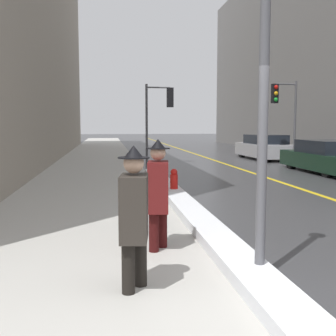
# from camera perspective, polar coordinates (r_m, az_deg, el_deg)

# --- Properties ---
(ground_plane) EXTENTS (160.00, 160.00, 0.00)m
(ground_plane) POSITION_cam_1_polar(r_m,az_deg,el_deg) (4.24, 14.09, -19.92)
(ground_plane) COLOR #38383A
(sidewalk_slab) EXTENTS (4.00, 80.00, 0.01)m
(sidewalk_slab) POSITION_cam_1_polar(r_m,az_deg,el_deg) (18.62, -9.78, 0.16)
(sidewalk_slab) COLOR #B2AFA8
(sidewalk_slab) RESTS_ON ground
(road_centre_stripe) EXTENTS (0.16, 80.00, 0.00)m
(road_centre_stripe) POSITION_cam_1_polar(r_m,az_deg,el_deg) (19.40, 8.22, 0.41)
(road_centre_stripe) COLOR gold
(road_centre_stripe) RESTS_ON ground
(snow_bank_curb) EXTENTS (0.53, 13.06, 0.18)m
(snow_bank_curb) POSITION_cam_1_polar(r_m,az_deg,el_deg) (9.40, 2.01, -4.81)
(snow_bank_curb) COLOR white
(snow_bank_curb) RESTS_ON ground
(building_facade_right) EXTENTS (6.00, 36.00, 13.54)m
(building_facade_right) POSITION_cam_1_polar(r_m,az_deg,el_deg) (29.76, 21.81, 15.02)
(building_facade_right) COLOR slate
(building_facade_right) RESTS_ON ground
(lamp_post) EXTENTS (0.28, 0.28, 4.42)m
(lamp_post) POSITION_cam_1_polar(r_m,az_deg,el_deg) (5.08, 12.94, 15.35)
(lamp_post) COLOR #515156
(lamp_post) RESTS_ON ground
(traffic_light_near) EXTENTS (1.31, 0.32, 3.69)m
(traffic_light_near) POSITION_cam_1_polar(r_m,az_deg,el_deg) (19.74, -0.93, 8.31)
(traffic_light_near) COLOR #515156
(traffic_light_near) RESTS_ON ground
(traffic_light_far) EXTENTS (1.31, 0.38, 3.89)m
(traffic_light_far) POSITION_cam_1_polar(r_m,az_deg,el_deg) (20.86, 15.31, 8.37)
(traffic_light_far) COLOR #515156
(traffic_light_far) RESTS_ON ground
(pedestrian_nearside) EXTENTS (0.36, 0.53, 1.61)m
(pedestrian_nearside) POSITION_cam_1_polar(r_m,az_deg,el_deg) (4.63, -4.61, -6.00)
(pedestrian_nearside) COLOR black
(pedestrian_nearside) RESTS_ON ground
(pedestrian_with_shoulder_bag) EXTENTS (0.36, 0.73, 1.63)m
(pedestrian_with_shoulder_bag) POSITION_cam_1_polar(r_m,az_deg,el_deg) (6.11, -1.35, -3.02)
(pedestrian_with_shoulder_bag) COLOR #340C0C
(pedestrian_with_shoulder_bag) RESTS_ON ground
(parked_car_dark_green) EXTENTS (1.80, 4.83, 1.24)m
(parked_car_dark_green) POSITION_cam_1_polar(r_m,az_deg,el_deg) (17.31, 20.71, 1.36)
(parked_car_dark_green) COLOR black
(parked_car_dark_green) RESTS_ON ground
(parked_car_silver) EXTENTS (1.94, 4.39, 1.31)m
(parked_car_silver) POSITION_cam_1_polar(r_m,az_deg,el_deg) (23.06, 12.97, 2.72)
(parked_car_silver) COLOR #B2B2B7
(parked_car_silver) RESTS_ON ground
(fire_hydrant) EXTENTS (0.20, 0.20, 0.70)m
(fire_hydrant) POSITION_cam_1_polar(r_m,az_deg,el_deg) (10.92, 0.81, -1.94)
(fire_hydrant) COLOR red
(fire_hydrant) RESTS_ON ground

